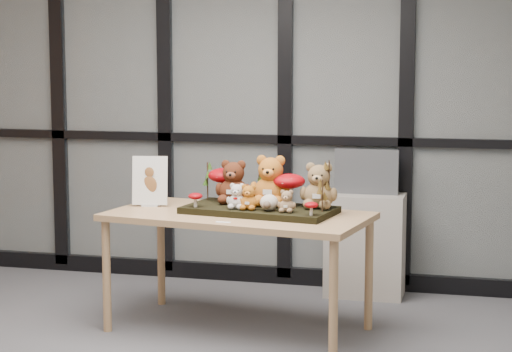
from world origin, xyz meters
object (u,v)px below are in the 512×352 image
(diorama_tray, at_px, (260,210))
(bear_small_yellow, at_px, (249,196))
(mushroom_front_left, at_px, (195,199))
(bear_white_bow, at_px, (237,195))
(cabinet, at_px, (365,245))
(display_table, at_px, (238,224))
(bear_brown_medium, at_px, (234,180))
(mushroom_back_right, at_px, (289,188))
(mushroom_front_right, at_px, (311,208))
(bear_pooh_yellow, at_px, (271,178))
(monitor, at_px, (367,172))
(bear_tan_back, at_px, (319,183))
(plush_cream_hedgehog, at_px, (269,202))
(mushroom_back_left, at_px, (224,183))
(sign_holder, at_px, (150,183))
(bear_beige_small, at_px, (287,200))

(diorama_tray, height_order, bear_small_yellow, bear_small_yellow)
(bear_small_yellow, height_order, mushroom_front_left, bear_small_yellow)
(bear_white_bow, distance_m, cabinet, 1.31)
(display_table, xyz_separation_m, bear_brown_medium, (-0.06, 0.13, 0.25))
(mushroom_back_right, bearing_deg, mushroom_front_right, -56.01)
(bear_pooh_yellow, bearing_deg, monitor, 72.20)
(mushroom_front_right, bearing_deg, cabinet, 82.49)
(bear_tan_back, bearing_deg, plush_cream_hedgehog, -138.46)
(bear_small_yellow, xyz_separation_m, mushroom_back_right, (0.20, 0.18, 0.03))
(bear_small_yellow, relative_size, mushroom_front_right, 1.94)
(bear_white_bow, xyz_separation_m, mushroom_front_left, (-0.26, -0.00, -0.04))
(bear_pooh_yellow, xyz_separation_m, mushroom_back_right, (0.11, -0.01, -0.06))
(bear_pooh_yellow, bearing_deg, bear_brown_medium, -174.18)
(bear_pooh_yellow, height_order, mushroom_back_right, bear_pooh_yellow)
(bear_pooh_yellow, xyz_separation_m, bear_white_bow, (-0.16, -0.18, -0.08))
(mushroom_back_left, bearing_deg, bear_pooh_yellow, -17.08)
(display_table, height_order, bear_tan_back, bear_tan_back)
(display_table, bearing_deg, mushroom_back_left, 133.37)
(display_table, distance_m, mushroom_back_left, 0.34)
(bear_brown_medium, xyz_separation_m, bear_small_yellow, (0.15, -0.21, -0.06))
(bear_tan_back, bearing_deg, sign_holder, -172.29)
(mushroom_front_left, relative_size, cabinet, 0.13)
(bear_brown_medium, xyz_separation_m, plush_cream_hedgehog, (0.27, -0.21, -0.09))
(display_table, distance_m, bear_beige_small, 0.38)
(bear_beige_small, relative_size, monitor, 0.33)
(bear_white_bow, xyz_separation_m, mushroom_back_right, (0.27, 0.17, 0.02))
(bear_small_yellow, xyz_separation_m, cabinet, (0.54, 1.07, -0.48))
(cabinet, relative_size, monitor, 1.63)
(bear_pooh_yellow, bearing_deg, bear_small_yellow, -104.82)
(bear_brown_medium, xyz_separation_m, bear_white_bow, (0.07, -0.19, -0.06))
(bear_tan_back, relative_size, sign_holder, 0.94)
(bear_tan_back, relative_size, mushroom_back_right, 1.37)
(mushroom_front_left, bearing_deg, mushroom_front_right, -8.60)
(bear_pooh_yellow, xyz_separation_m, mushroom_front_right, (0.30, -0.29, -0.12))
(mushroom_front_left, xyz_separation_m, sign_holder, (-0.35, 0.18, 0.06))
(cabinet, bearing_deg, mushroom_front_left, -129.50)
(display_table, relative_size, bear_tan_back, 5.52)
(sign_holder, bearing_deg, bear_small_yellow, -25.29)
(bear_pooh_yellow, relative_size, sign_holder, 1.06)
(diorama_tray, height_order, mushroom_front_right, mushroom_front_right)
(bear_tan_back, bearing_deg, mushroom_front_left, -158.98)
(diorama_tray, height_order, monitor, monitor)
(bear_tan_back, distance_m, bear_white_bow, 0.49)
(display_table, distance_m, bear_small_yellow, 0.22)
(diorama_tray, height_order, mushroom_back_left, mushroom_back_left)
(mushroom_back_left, distance_m, sign_holder, 0.46)
(bear_brown_medium, relative_size, mushroom_front_left, 3.10)
(bear_white_bow, height_order, sign_holder, sign_holder)
(bear_pooh_yellow, xyz_separation_m, bear_brown_medium, (-0.23, 0.01, -0.02))
(display_table, xyz_separation_m, diorama_tray, (0.12, 0.04, 0.09))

